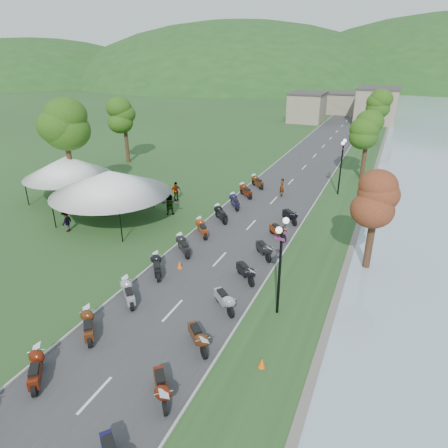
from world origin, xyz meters
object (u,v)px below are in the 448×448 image
at_px(pedestrian_a, 152,207).
at_px(pedestrian_c, 68,231).
at_px(pedestrian_b, 107,214).
at_px(vendor_tent_main, 112,196).

xyz_separation_m(pedestrian_a, pedestrian_c, (-3.08, -6.68, 0.00)).
distance_m(pedestrian_a, pedestrian_b, 3.83).
height_order(pedestrian_a, pedestrian_b, pedestrian_b).
relative_size(pedestrian_a, pedestrian_c, 0.95).
height_order(vendor_tent_main, pedestrian_a, vendor_tent_main).
bearing_deg(pedestrian_a, pedestrian_b, -162.29).
distance_m(pedestrian_b, pedestrian_c, 3.85).
relative_size(vendor_tent_main, pedestrian_b, 3.47).
bearing_deg(vendor_tent_main, pedestrian_a, 69.18).
xyz_separation_m(pedestrian_b, pedestrian_c, (-0.54, -3.81, 0.00)).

